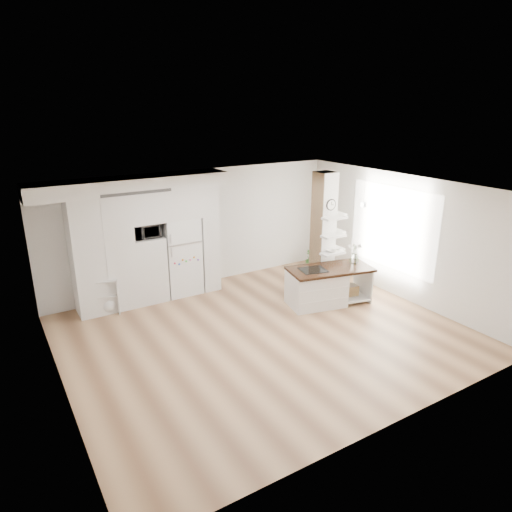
{
  "coord_description": "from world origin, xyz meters",
  "views": [
    {
      "loc": [
        -4.1,
        -6.39,
        4.1
      ],
      "look_at": [
        0.35,
        0.9,
        1.22
      ],
      "focal_mm": 32.0,
      "sensor_mm": 36.0,
      "label": 1
    }
  ],
  "objects_px": {
    "floor_plant_a": "(362,280)",
    "bookshelf": "(104,298)",
    "refrigerator": "(181,256)",
    "kitchen_island": "(321,285)"
  },
  "relations": [
    {
      "from": "kitchen_island",
      "to": "floor_plant_a",
      "type": "bearing_deg",
      "value": 15.49
    },
    {
      "from": "kitchen_island",
      "to": "bookshelf",
      "type": "height_order",
      "value": "kitchen_island"
    },
    {
      "from": "kitchen_island",
      "to": "floor_plant_a",
      "type": "height_order",
      "value": "kitchen_island"
    },
    {
      "from": "bookshelf",
      "to": "floor_plant_a",
      "type": "distance_m",
      "value": 5.62
    },
    {
      "from": "refrigerator",
      "to": "bookshelf",
      "type": "bearing_deg",
      "value": -173.83
    },
    {
      "from": "refrigerator",
      "to": "floor_plant_a",
      "type": "height_order",
      "value": "refrigerator"
    },
    {
      "from": "refrigerator",
      "to": "floor_plant_a",
      "type": "xyz_separation_m",
      "value": [
        3.52,
        -2.08,
        -0.62
      ]
    },
    {
      "from": "kitchen_island",
      "to": "floor_plant_a",
      "type": "xyz_separation_m",
      "value": [
        1.25,
        0.07,
        -0.17
      ]
    },
    {
      "from": "floor_plant_a",
      "to": "bookshelf",
      "type": "bearing_deg",
      "value": 160.38
    },
    {
      "from": "refrigerator",
      "to": "kitchen_island",
      "type": "relative_size",
      "value": 0.92
    }
  ]
}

